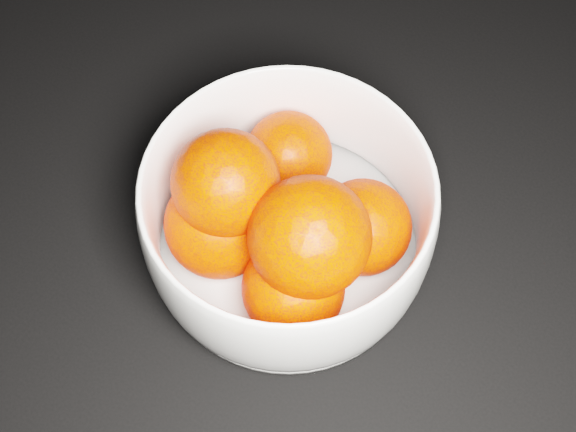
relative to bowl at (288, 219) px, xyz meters
The scene contains 2 objects.
bowl is the anchor object (origin of this frame).
orange_pile 0.02m from the bowl, 88.72° to the right, with size 0.15×0.15×0.12m.
Camera 1 is at (0.41, -0.46, 0.54)m, focal length 50.00 mm.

